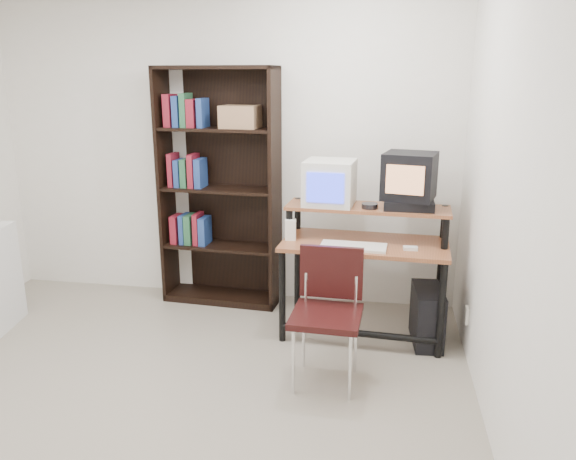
% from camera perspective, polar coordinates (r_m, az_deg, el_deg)
% --- Properties ---
extents(floor, '(4.00, 4.00, 0.01)m').
position_cam_1_polar(floor, '(3.56, -15.28, -18.08)').
color(floor, '#A79C8A').
rests_on(floor, ground).
extents(back_wall, '(4.00, 0.01, 2.60)m').
position_cam_1_polar(back_wall, '(4.90, -6.54, 7.95)').
color(back_wall, white).
rests_on(back_wall, floor).
extents(right_wall, '(0.01, 4.00, 2.60)m').
position_cam_1_polar(right_wall, '(2.81, 22.58, 1.25)').
color(right_wall, white).
rests_on(right_wall, floor).
extents(computer_desk, '(1.25, 0.68, 0.98)m').
position_cam_1_polar(computer_desk, '(4.23, 7.82, -1.74)').
color(computer_desk, '#9C5733').
rests_on(computer_desk, floor).
extents(crt_monitor, '(0.39, 0.40, 0.35)m').
position_cam_1_polar(crt_monitor, '(4.26, 4.26, 4.76)').
color(crt_monitor, white).
rests_on(crt_monitor, computer_desk).
extents(vcr, '(0.36, 0.26, 0.08)m').
position_cam_1_polar(vcr, '(4.22, 12.15, 2.49)').
color(vcr, black).
rests_on(vcr, computer_desk).
extents(crt_tv, '(0.43, 0.42, 0.34)m').
position_cam_1_polar(crt_tv, '(4.22, 12.24, 5.39)').
color(crt_tv, black).
rests_on(crt_tv, vcr).
extents(cd_spindle, '(0.13, 0.13, 0.05)m').
position_cam_1_polar(cd_spindle, '(4.18, 8.29, 2.36)').
color(cd_spindle, '#26262B').
rests_on(cd_spindle, computer_desk).
extents(keyboard, '(0.48, 0.23, 0.03)m').
position_cam_1_polar(keyboard, '(4.05, 6.65, -1.78)').
color(keyboard, white).
rests_on(keyboard, computer_desk).
extents(mousepad, '(0.24, 0.20, 0.01)m').
position_cam_1_polar(mousepad, '(4.07, 12.06, -2.15)').
color(mousepad, black).
rests_on(mousepad, computer_desk).
extents(mouse, '(0.10, 0.07, 0.03)m').
position_cam_1_polar(mouse, '(4.07, 12.33, -1.89)').
color(mouse, white).
rests_on(mouse, mousepad).
extents(desk_speaker, '(0.09, 0.08, 0.17)m').
position_cam_1_polar(desk_speaker, '(4.21, 0.26, -0.06)').
color(desk_speaker, white).
rests_on(desk_speaker, computer_desk).
extents(pc_tower, '(0.23, 0.46, 0.42)m').
position_cam_1_polar(pc_tower, '(4.33, 13.95, -8.46)').
color(pc_tower, black).
rests_on(pc_tower, floor).
extents(school_chair, '(0.45, 0.45, 0.87)m').
position_cam_1_polar(school_chair, '(3.62, 4.11, -7.26)').
color(school_chair, black).
rests_on(school_chair, floor).
extents(bookshelf, '(1.02, 0.40, 2.01)m').
position_cam_1_polar(bookshelf, '(4.81, -6.92, 4.43)').
color(bookshelf, black).
rests_on(bookshelf, floor).
extents(wall_outlet, '(0.02, 0.08, 0.12)m').
position_cam_1_polar(wall_outlet, '(4.19, 17.70, -8.22)').
color(wall_outlet, beige).
rests_on(wall_outlet, right_wall).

